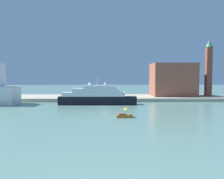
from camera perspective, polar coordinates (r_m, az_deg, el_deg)
ground at (r=83.32m, az=-1.96°, el=-4.30°), size 400.00×400.00×0.00m
quay_dock at (r=110.73m, az=-1.76°, el=-2.01°), size 110.00×23.33×1.45m
large_yacht at (r=90.10m, az=-3.79°, el=-1.79°), size 29.86×3.68×10.25m
small_motorboat at (r=62.71m, az=3.07°, el=-6.06°), size 4.31×1.60×2.73m
harbor_building at (r=116.82m, az=14.57°, el=2.35°), size 20.10×14.85×15.60m
bell_tower at (r=120.72m, az=22.45°, el=5.20°), size 3.41×3.41×26.31m
parked_car at (r=105.77m, az=-7.83°, el=-1.55°), size 4.18×1.80×1.50m
person_figure at (r=105.71m, az=-4.60°, el=-1.47°), size 0.36×0.36×1.64m
mooring_bollard at (r=100.07m, az=2.11°, el=-1.97°), size 0.54×0.54×0.70m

